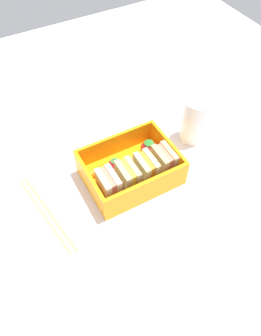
{
  "coord_description": "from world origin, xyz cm",
  "views": [
    {
      "loc": [
        17.77,
        32.22,
        48.98
      ],
      "look_at": [
        0.0,
        0.0,
        2.7
      ],
      "focal_mm": 35.0,
      "sensor_mm": 36.0,
      "label": 1
    }
  ],
  "objects_px": {
    "drinking_glass": "(195,119)",
    "carrot_stick_left": "(96,172)",
    "sandwich_left": "(164,161)",
    "strawberry_far_left": "(149,148)",
    "sandwich_center_right": "(109,186)",
    "chopstick_pair": "(47,213)",
    "sandwich_center": "(128,177)",
    "strawberry_left": "(115,165)",
    "sandwich_center_left": "(146,169)",
    "carrot_stick_far_left": "(132,159)"
  },
  "relations": [
    {
      "from": "drinking_glass",
      "to": "sandwich_center_left",
      "type": "bearing_deg",
      "value": 20.79
    },
    {
      "from": "sandwich_left",
      "to": "sandwich_center",
      "type": "height_order",
      "value": "same"
    },
    {
      "from": "sandwich_left",
      "to": "strawberry_far_left",
      "type": "height_order",
      "value": "sandwich_left"
    },
    {
      "from": "sandwich_left",
      "to": "carrot_stick_left",
      "type": "height_order",
      "value": "sandwich_left"
    },
    {
      "from": "strawberry_left",
      "to": "sandwich_center",
      "type": "bearing_deg",
      "value": 93.3
    },
    {
      "from": "sandwich_left",
      "to": "strawberry_far_left",
      "type": "xyz_separation_m",
      "value": [
        0.0,
        -0.05,
        -0.01
      ]
    },
    {
      "from": "sandwich_center_left",
      "to": "carrot_stick_far_left",
      "type": "xyz_separation_m",
      "value": [
        0.0,
        -0.05,
        -0.02
      ]
    },
    {
      "from": "strawberry_left",
      "to": "sandwich_left",
      "type": "bearing_deg",
      "value": 149.34
    },
    {
      "from": "carrot_stick_far_left",
      "to": "chopstick_pair",
      "type": "distance_m",
      "value": 0.18
    },
    {
      "from": "sandwich_left",
      "to": "sandwich_center",
      "type": "relative_size",
      "value": 1.0
    },
    {
      "from": "carrot_stick_far_left",
      "to": "chopstick_pair",
      "type": "height_order",
      "value": "carrot_stick_far_left"
    },
    {
      "from": "drinking_glass",
      "to": "chopstick_pair",
      "type": "bearing_deg",
      "value": 5.49
    },
    {
      "from": "drinking_glass",
      "to": "carrot_stick_left",
      "type": "bearing_deg",
      "value": 0.63
    },
    {
      "from": "strawberry_far_left",
      "to": "sandwich_center",
      "type": "bearing_deg",
      "value": 34.28
    },
    {
      "from": "strawberry_left",
      "to": "drinking_glass",
      "type": "relative_size",
      "value": 0.33
    },
    {
      "from": "strawberry_far_left",
      "to": "carrot_stick_far_left",
      "type": "xyz_separation_m",
      "value": [
        0.04,
        0.0,
        -0.01
      ]
    },
    {
      "from": "sandwich_left",
      "to": "sandwich_center_left",
      "type": "xyz_separation_m",
      "value": [
        0.04,
        0.0,
        0.0
      ]
    },
    {
      "from": "sandwich_center",
      "to": "carrot_stick_far_left",
      "type": "height_order",
      "value": "sandwich_center"
    },
    {
      "from": "sandwich_left",
      "to": "chopstick_pair",
      "type": "bearing_deg",
      "value": -6.02
    },
    {
      "from": "sandwich_center",
      "to": "drinking_glass",
      "type": "distance_m",
      "value": 0.19
    },
    {
      "from": "sandwich_left",
      "to": "chopstick_pair",
      "type": "xyz_separation_m",
      "value": [
        0.22,
        -0.02,
        -0.04
      ]
    },
    {
      "from": "carrot_stick_far_left",
      "to": "chopstick_pair",
      "type": "relative_size",
      "value": 0.25
    },
    {
      "from": "sandwich_center_left",
      "to": "sandwich_center",
      "type": "relative_size",
      "value": 1.0
    },
    {
      "from": "sandwich_center",
      "to": "strawberry_far_left",
      "type": "relative_size",
      "value": 1.47
    },
    {
      "from": "strawberry_left",
      "to": "chopstick_pair",
      "type": "relative_size",
      "value": 0.17
    },
    {
      "from": "chopstick_pair",
      "to": "drinking_glass",
      "type": "relative_size",
      "value": 1.89
    },
    {
      "from": "carrot_stick_left",
      "to": "strawberry_left",
      "type": "bearing_deg",
      "value": 169.07
    },
    {
      "from": "carrot_stick_left",
      "to": "drinking_glass",
      "type": "relative_size",
      "value": 0.51
    },
    {
      "from": "strawberry_far_left",
      "to": "drinking_glass",
      "type": "height_order",
      "value": "drinking_glass"
    },
    {
      "from": "sandwich_left",
      "to": "drinking_glass",
      "type": "bearing_deg",
      "value": -152.97
    },
    {
      "from": "carrot_stick_left",
      "to": "sandwich_left",
      "type": "bearing_deg",
      "value": 155.1
    },
    {
      "from": "strawberry_left",
      "to": "carrot_stick_left",
      "type": "relative_size",
      "value": 0.64
    },
    {
      "from": "carrot_stick_left",
      "to": "chopstick_pair",
      "type": "height_order",
      "value": "carrot_stick_left"
    },
    {
      "from": "sandwich_center_right",
      "to": "strawberry_left",
      "type": "xyz_separation_m",
      "value": [
        -0.03,
        -0.05,
        -0.01
      ]
    },
    {
      "from": "sandwich_center",
      "to": "drinking_glass",
      "type": "xyz_separation_m",
      "value": [
        -0.18,
        -0.05,
        0.01
      ]
    },
    {
      "from": "sandwich_center_right",
      "to": "drinking_glass",
      "type": "xyz_separation_m",
      "value": [
        -0.22,
        -0.05,
        0.01
      ]
    },
    {
      "from": "sandwich_center_right",
      "to": "strawberry_left",
      "type": "bearing_deg",
      "value": -127.12
    },
    {
      "from": "sandwich_center_right",
      "to": "strawberry_far_left",
      "type": "xyz_separation_m",
      "value": [
        -0.11,
        -0.05,
        -0.01
      ]
    },
    {
      "from": "carrot_stick_far_left",
      "to": "strawberry_left",
      "type": "xyz_separation_m",
      "value": [
        0.04,
        0.0,
        0.01
      ]
    },
    {
      "from": "sandwich_center",
      "to": "strawberry_left",
      "type": "relative_size",
      "value": 1.72
    },
    {
      "from": "sandwich_center_left",
      "to": "carrot_stick_far_left",
      "type": "distance_m",
      "value": 0.05
    },
    {
      "from": "sandwich_left",
      "to": "drinking_glass",
      "type": "distance_m",
      "value": 0.12
    },
    {
      "from": "chopstick_pair",
      "to": "drinking_glass",
      "type": "height_order",
      "value": "drinking_glass"
    },
    {
      "from": "sandwich_center",
      "to": "chopstick_pair",
      "type": "relative_size",
      "value": 0.3
    },
    {
      "from": "strawberry_far_left",
      "to": "chopstick_pair",
      "type": "height_order",
      "value": "strawberry_far_left"
    },
    {
      "from": "sandwich_left",
      "to": "chopstick_pair",
      "type": "distance_m",
      "value": 0.22
    },
    {
      "from": "sandwich_left",
      "to": "drinking_glass",
      "type": "height_order",
      "value": "drinking_glass"
    },
    {
      "from": "sandwich_center",
      "to": "drinking_glass",
      "type": "height_order",
      "value": "drinking_glass"
    },
    {
      "from": "sandwich_center_right",
      "to": "chopstick_pair",
      "type": "relative_size",
      "value": 0.3
    },
    {
      "from": "sandwich_center_left",
      "to": "strawberry_left",
      "type": "relative_size",
      "value": 1.72
    }
  ]
}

